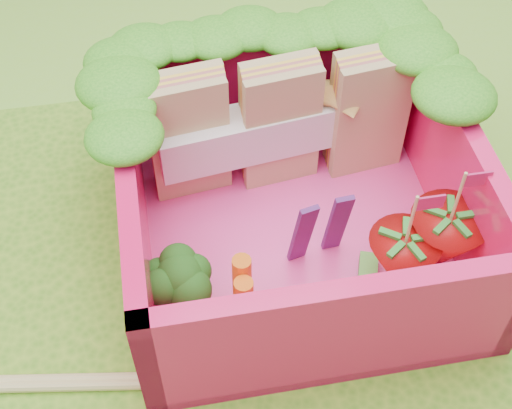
{
  "coord_description": "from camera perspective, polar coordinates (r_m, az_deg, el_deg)",
  "views": [
    {
      "loc": [
        -0.15,
        -1.43,
        2.33
      ],
      "look_at": [
        0.16,
        0.29,
        0.28
      ],
      "focal_mm": 50.0,
      "sensor_mm": 36.0,
      "label": 1
    }
  ],
  "objects": [
    {
      "name": "strawberry_right",
      "position": [
        2.74,
        14.75,
        -2.95
      ],
      "size": [
        0.29,
        0.29,
        0.53
      ],
      "color": "red",
      "rests_on": "bento_floor"
    },
    {
      "name": "ground",
      "position": [
        2.74,
        -2.26,
        -8.77
      ],
      "size": [
        14.0,
        14.0,
        0.0
      ],
      "primitive_type": "plane",
      "color": "#8ACB39",
      "rests_on": "ground"
    },
    {
      "name": "strawberry_left",
      "position": [
        2.66,
        11.48,
        -4.54
      ],
      "size": [
        0.26,
        0.26,
        0.5
      ],
      "color": "red",
      "rests_on": "bento_floor"
    },
    {
      "name": "broccoli",
      "position": [
        2.55,
        -6.11,
        -5.82
      ],
      "size": [
        0.31,
        0.31,
        0.24
      ],
      "color": "#629146",
      "rests_on": "bento_floor"
    },
    {
      "name": "bento_box",
      "position": [
        2.7,
        3.35,
        0.8
      ],
      "size": [
        1.3,
        1.3,
        0.55
      ],
      "color": "#FC155C",
      "rests_on": "placemat"
    },
    {
      "name": "lettuce_ruffle",
      "position": [
        2.81,
        1.57,
        12.39
      ],
      "size": [
        1.43,
        0.76,
        0.11
      ],
      "color": "#258718",
      "rests_on": "bento_box"
    },
    {
      "name": "placemat",
      "position": [
        2.73,
        -2.27,
        -8.6
      ],
      "size": [
        2.6,
        2.6,
        0.03
      ],
      "primitive_type": "cube",
      "color": "#549722",
      "rests_on": "ground"
    },
    {
      "name": "sandwich_stack",
      "position": [
        2.9,
        2.04,
        6.55
      ],
      "size": [
        1.07,
        0.3,
        0.56
      ],
      "color": "#A57B57",
      "rests_on": "bento_floor"
    },
    {
      "name": "carrot_sticks",
      "position": [
        2.54,
        -1.05,
        -7.02
      ],
      "size": [
        0.08,
        0.14,
        0.28
      ],
      "color": "orange",
      "rests_on": "bento_floor"
    },
    {
      "name": "purple_wedges",
      "position": [
        2.65,
        5.14,
        -1.94
      ],
      "size": [
        0.21,
        0.06,
        0.38
      ],
      "color": "#501B60",
      "rests_on": "bento_floor"
    },
    {
      "name": "bento_floor",
      "position": [
        2.89,
        3.13,
        -2.46
      ],
      "size": [
        1.3,
        1.3,
        0.05
      ],
      "primitive_type": "cube",
      "color": "#FF419F",
      "rests_on": "placemat"
    },
    {
      "name": "snap_peas",
      "position": [
        2.81,
        11.06,
        -4.14
      ],
      "size": [
        0.55,
        0.48,
        0.05
      ],
      "color": "green",
      "rests_on": "bento_floor"
    }
  ]
}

